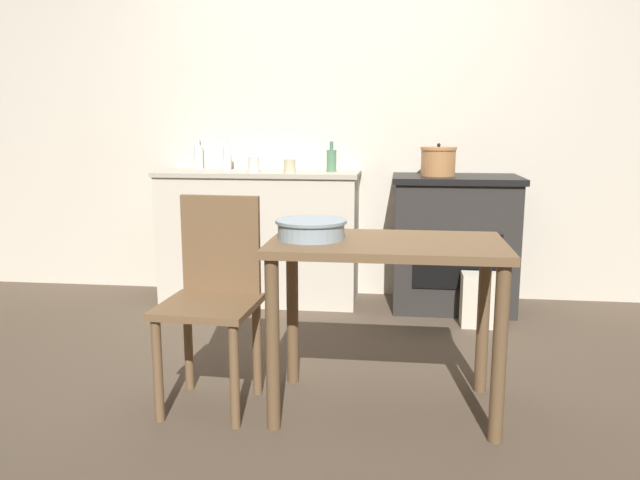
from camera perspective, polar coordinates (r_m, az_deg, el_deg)
The scene contains 14 objects.
ground_plane at distance 3.16m, azimuth -1.14°, elevation -12.22°, with size 14.00×14.00×0.00m, color brown.
wall_back at distance 4.49m, azimuth 1.77°, elevation 11.18°, with size 8.00×0.07×2.55m.
counter_cabinet at distance 4.37m, azimuth -5.48°, elevation 0.35°, with size 1.38×0.51×0.91m.
stove at distance 4.26m, azimuth 12.13°, elevation -0.20°, with size 0.83×0.57×0.89m.
work_table at distance 2.64m, azimuth 6.06°, elevation -2.95°, with size 0.98×0.57×0.75m.
chair at distance 2.77m, azimuth -9.72°, elevation -4.87°, with size 0.42×0.42×0.91m.
flour_sack at distance 3.96m, azimuth 14.47°, elevation -5.32°, with size 0.23×0.16×0.33m, color beige.
stock_pot at distance 4.17m, azimuth 10.76°, elevation 7.09°, with size 0.23×0.23×0.21m.
mixing_bowl_large at distance 2.63m, azimuth -0.81°, elevation 1.08°, with size 0.30×0.30×0.08m.
bottle_far_left at distance 4.62m, azimuth -11.05°, elevation 7.55°, with size 0.06×0.06×0.23m.
bottle_left at distance 4.25m, azimuth 1.06°, elevation 7.33°, with size 0.07×0.07×0.20m.
bottle_mid_left at distance 4.44m, azimuth -8.51°, elevation 7.51°, with size 0.06×0.06×0.23m.
cup_center_left at distance 4.20m, azimuth -6.08°, elevation 6.87°, with size 0.07×0.07×0.10m, color silver.
cup_center at distance 4.11m, azimuth -2.79°, elevation 6.76°, with size 0.08×0.08×0.09m, color beige.
Camera 1 is at (0.42, -2.89, 1.22)m, focal length 35.00 mm.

